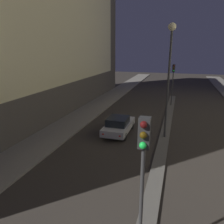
{
  "coord_description": "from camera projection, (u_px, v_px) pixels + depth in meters",
  "views": [
    {
      "loc": [
        0.82,
        -1.42,
        6.95
      ],
      "look_at": [
        -5.78,
        19.79,
        0.5
      ],
      "focal_mm": 35.0,
      "sensor_mm": 36.0,
      "label": 1
    }
  ],
  "objects": [
    {
      "name": "street_lamp",
      "position": [
        170.0,
        60.0,
        15.89
      ],
      "size": [
        0.56,
        0.56,
        8.58
      ],
      "color": "#383838",
      "rests_on": "median_strip"
    },
    {
      "name": "car_left_lane",
      "position": [
        119.0,
        125.0,
        18.45
      ],
      "size": [
        1.91,
        4.32,
        1.49
      ],
      "color": "#B2B2B7",
      "rests_on": "ground"
    },
    {
      "name": "traffic_light_mid",
      "position": [
        173.0,
        76.0,
        26.41
      ],
      "size": [
        0.32,
        0.42,
        5.03
      ],
      "color": "#383838",
      "rests_on": "median_strip"
    },
    {
      "name": "traffic_light_near",
      "position": [
        143.0,
        163.0,
        6.25
      ],
      "size": [
        0.32,
        0.42,
        5.03
      ],
      "color": "#383838",
      "rests_on": "median_strip"
    },
    {
      "name": "median_strip",
      "position": [
        165.0,
        133.0,
        18.58
      ],
      "size": [
        0.8,
        31.01,
        0.14
      ],
      "color": "#56544F",
      "rests_on": "ground"
    },
    {
      "name": "building_left",
      "position": [
        33.0,
        15.0,
        21.33
      ],
      "size": [
        6.01,
        36.72,
        20.16
      ],
      "color": "#4C4742",
      "rests_on": "ground"
    }
  ]
}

